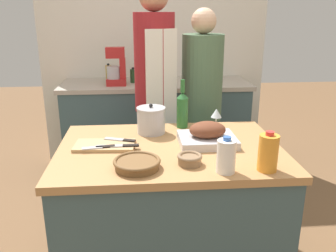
{
  "coord_description": "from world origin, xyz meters",
  "views": [
    {
      "loc": [
        -0.16,
        -1.81,
        1.6
      ],
      "look_at": [
        0.0,
        0.13,
        0.96
      ],
      "focal_mm": 38.0,
      "sensor_mm": 36.0,
      "label": 1
    }
  ],
  "objects_px": {
    "person_cook_guest": "(201,103)",
    "knife_chef": "(119,146)",
    "mixing_bowl": "(190,159)",
    "person_cook_aproned": "(155,91)",
    "wine_glass_left": "(216,114)",
    "cutting_board": "(105,145)",
    "juice_jug": "(268,153)",
    "condiment_bottle_tall": "(109,73)",
    "condiment_bottle_extra": "(153,72)",
    "milk_jug": "(226,156)",
    "stock_pot": "(151,120)",
    "knife_bread": "(100,147)",
    "roasting_pan": "(207,135)",
    "wine_bottle_green": "(182,109)",
    "condiment_bottle_short": "(133,76)",
    "stand_mixer": "(116,70)",
    "wicker_basket": "(137,163)",
    "knife_paring": "(121,140)"
  },
  "relations": [
    {
      "from": "person_cook_guest",
      "to": "knife_chef",
      "type": "bearing_deg",
      "value": -118.18
    },
    {
      "from": "mixing_bowl",
      "to": "person_cook_aproned",
      "type": "distance_m",
      "value": 1.07
    },
    {
      "from": "wine_glass_left",
      "to": "cutting_board",
      "type": "bearing_deg",
      "value": -159.21
    },
    {
      "from": "juice_jug",
      "to": "condiment_bottle_tall",
      "type": "xyz_separation_m",
      "value": [
        -0.88,
        2.01,
        0.04
      ]
    },
    {
      "from": "cutting_board",
      "to": "condiment_bottle_extra",
      "type": "distance_m",
      "value": 1.73
    },
    {
      "from": "juice_jug",
      "to": "milk_jug",
      "type": "distance_m",
      "value": 0.2
    },
    {
      "from": "stock_pot",
      "to": "knife_bread",
      "type": "relative_size",
      "value": 1.04
    },
    {
      "from": "knife_chef",
      "to": "person_cook_guest",
      "type": "height_order",
      "value": "person_cook_guest"
    },
    {
      "from": "wine_glass_left",
      "to": "roasting_pan",
      "type": "bearing_deg",
      "value": -112.23
    },
    {
      "from": "juice_jug",
      "to": "wine_bottle_green",
      "type": "bearing_deg",
      "value": 115.44
    },
    {
      "from": "milk_jug",
      "to": "knife_bread",
      "type": "relative_size",
      "value": 0.99
    },
    {
      "from": "roasting_pan",
      "to": "condiment_bottle_short",
      "type": "distance_m",
      "value": 1.62
    },
    {
      "from": "juice_jug",
      "to": "stand_mixer",
      "type": "relative_size",
      "value": 0.55
    },
    {
      "from": "milk_jug",
      "to": "wine_glass_left",
      "type": "height_order",
      "value": "milk_jug"
    },
    {
      "from": "stand_mixer",
      "to": "mixing_bowl",
      "type": "bearing_deg",
      "value": -75.5
    },
    {
      "from": "stock_pot",
      "to": "knife_chef",
      "type": "distance_m",
      "value": 0.32
    },
    {
      "from": "roasting_pan",
      "to": "juice_jug",
      "type": "height_order",
      "value": "juice_jug"
    },
    {
      "from": "person_cook_aproned",
      "to": "condiment_bottle_short",
      "type": "bearing_deg",
      "value": 83.89
    },
    {
      "from": "person_cook_aproned",
      "to": "person_cook_guest",
      "type": "bearing_deg",
      "value": -11.76
    },
    {
      "from": "wicker_basket",
      "to": "knife_chef",
      "type": "bearing_deg",
      "value": 111.09
    },
    {
      "from": "roasting_pan",
      "to": "wine_glass_left",
      "type": "height_order",
      "value": "wine_glass_left"
    },
    {
      "from": "wine_bottle_green",
      "to": "person_cook_aproned",
      "type": "height_order",
      "value": "person_cook_aproned"
    },
    {
      "from": "wicker_basket",
      "to": "knife_paring",
      "type": "height_order",
      "value": "wicker_basket"
    },
    {
      "from": "knife_bread",
      "to": "stand_mixer",
      "type": "bearing_deg",
      "value": 89.58
    },
    {
      "from": "cutting_board",
      "to": "condiment_bottle_tall",
      "type": "relative_size",
      "value": 1.96
    },
    {
      "from": "wine_glass_left",
      "to": "person_cook_guest",
      "type": "height_order",
      "value": "person_cook_guest"
    },
    {
      "from": "condiment_bottle_tall",
      "to": "condiment_bottle_short",
      "type": "height_order",
      "value": "condiment_bottle_tall"
    },
    {
      "from": "condiment_bottle_tall",
      "to": "person_cook_guest",
      "type": "relative_size",
      "value": 0.11
    },
    {
      "from": "stock_pot",
      "to": "knife_chef",
      "type": "relative_size",
      "value": 0.79
    },
    {
      "from": "wicker_basket",
      "to": "milk_jug",
      "type": "relative_size",
      "value": 1.3
    },
    {
      "from": "wicker_basket",
      "to": "condiment_bottle_extra",
      "type": "xyz_separation_m",
      "value": [
        0.16,
        1.99,
        0.1
      ]
    },
    {
      "from": "condiment_bottle_short",
      "to": "roasting_pan",
      "type": "bearing_deg",
      "value": -74.62
    },
    {
      "from": "stock_pot",
      "to": "milk_jug",
      "type": "distance_m",
      "value": 0.67
    },
    {
      "from": "knife_chef",
      "to": "person_cook_guest",
      "type": "distance_m",
      "value": 1.07
    },
    {
      "from": "mixing_bowl",
      "to": "stand_mixer",
      "type": "distance_m",
      "value": 1.78
    },
    {
      "from": "mixing_bowl",
      "to": "person_cook_aproned",
      "type": "bearing_deg",
      "value": 96.33
    },
    {
      "from": "condiment_bottle_extra",
      "to": "mixing_bowl",
      "type": "bearing_deg",
      "value": -87.29
    },
    {
      "from": "roasting_pan",
      "to": "condiment_bottle_extra",
      "type": "height_order",
      "value": "condiment_bottle_extra"
    },
    {
      "from": "condiment_bottle_tall",
      "to": "condiment_bottle_extra",
      "type": "bearing_deg",
      "value": 5.62
    },
    {
      "from": "roasting_pan",
      "to": "wicker_basket",
      "type": "relative_size",
      "value": 1.4
    },
    {
      "from": "wine_bottle_green",
      "to": "condiment_bottle_tall",
      "type": "relative_size",
      "value": 1.79
    },
    {
      "from": "roasting_pan",
      "to": "person_cook_aproned",
      "type": "xyz_separation_m",
      "value": [
        -0.26,
        0.79,
        0.08
      ]
    },
    {
      "from": "roasting_pan",
      "to": "milk_jug",
      "type": "bearing_deg",
      "value": -87.4
    },
    {
      "from": "wine_glass_left",
      "to": "knife_bread",
      "type": "bearing_deg",
      "value": -155.86
    },
    {
      "from": "cutting_board",
      "to": "juice_jug",
      "type": "relative_size",
      "value": 1.76
    },
    {
      "from": "wicker_basket",
      "to": "mixing_bowl",
      "type": "bearing_deg",
      "value": 5.89
    },
    {
      "from": "juice_jug",
      "to": "person_cook_guest",
      "type": "height_order",
      "value": "person_cook_guest"
    },
    {
      "from": "stand_mixer",
      "to": "person_cook_guest",
      "type": "relative_size",
      "value": 0.22
    },
    {
      "from": "wine_bottle_green",
      "to": "condiment_bottle_short",
      "type": "distance_m",
      "value": 1.29
    },
    {
      "from": "wine_glass_left",
      "to": "knife_chef",
      "type": "relative_size",
      "value": 0.57
    }
  ]
}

